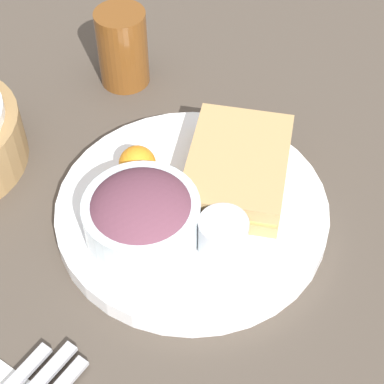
{
  "coord_description": "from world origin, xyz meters",
  "views": [
    {
      "loc": [
        -0.36,
        -0.24,
        0.55
      ],
      "look_at": [
        0.0,
        0.0,
        0.04
      ],
      "focal_mm": 60.0,
      "sensor_mm": 36.0,
      "label": 1
    }
  ],
  "objects_px": {
    "salad_bowl": "(142,215)",
    "plate": "(192,211)",
    "dressing_cup": "(223,235)",
    "sandwich": "(238,167)",
    "drink_glass": "(123,48)"
  },
  "relations": [
    {
      "from": "dressing_cup",
      "to": "drink_glass",
      "type": "distance_m",
      "value": 0.31
    },
    {
      "from": "salad_bowl",
      "to": "dressing_cup",
      "type": "bearing_deg",
      "value": -68.41
    },
    {
      "from": "plate",
      "to": "salad_bowl",
      "type": "relative_size",
      "value": 2.48
    },
    {
      "from": "drink_glass",
      "to": "plate",
      "type": "bearing_deg",
      "value": -125.52
    },
    {
      "from": "dressing_cup",
      "to": "drink_glass",
      "type": "height_order",
      "value": "drink_glass"
    },
    {
      "from": "salad_bowl",
      "to": "sandwich",
      "type": "bearing_deg",
      "value": -19.34
    },
    {
      "from": "plate",
      "to": "drink_glass",
      "type": "distance_m",
      "value": 0.25
    },
    {
      "from": "dressing_cup",
      "to": "plate",
      "type": "bearing_deg",
      "value": 62.51
    },
    {
      "from": "dressing_cup",
      "to": "sandwich",
      "type": "bearing_deg",
      "value": 22.32
    },
    {
      "from": "salad_bowl",
      "to": "dressing_cup",
      "type": "height_order",
      "value": "salad_bowl"
    },
    {
      "from": "salad_bowl",
      "to": "drink_glass",
      "type": "distance_m",
      "value": 0.27
    },
    {
      "from": "plate",
      "to": "sandwich",
      "type": "height_order",
      "value": "sandwich"
    },
    {
      "from": "drink_glass",
      "to": "dressing_cup",
      "type": "bearing_deg",
      "value": -123.9
    },
    {
      "from": "salad_bowl",
      "to": "plate",
      "type": "bearing_deg",
      "value": -18.72
    },
    {
      "from": "dressing_cup",
      "to": "drink_glass",
      "type": "xyz_separation_m",
      "value": [
        0.17,
        0.26,
        0.01
      ]
    }
  ]
}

